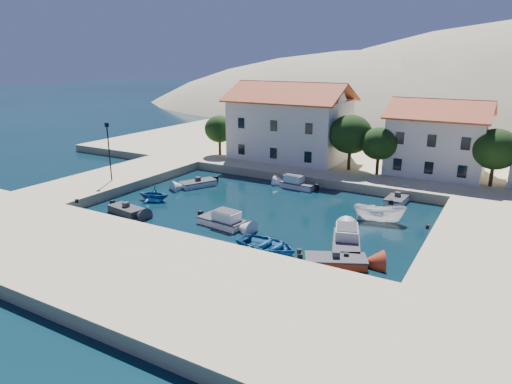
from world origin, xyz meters
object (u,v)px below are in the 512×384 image
building_left (290,120)px  boat_east (379,221)px  building_mid (438,136)px  lamppost (109,146)px  rowboat_south (267,249)px  cabin_cruiser_east (346,242)px  cabin_cruiser_south (222,220)px

building_left → boat_east: bearing=-43.6°
building_left → building_mid: (18.00, 1.00, -0.71)m
building_mid → lamppost: (-29.50, -21.00, -0.47)m
rowboat_south → boat_east: (5.61, 10.19, 0.00)m
building_left → lamppost: 23.10m
lamppost → cabin_cruiser_east: (27.20, -2.41, -4.28)m
building_left → cabin_cruiser_east: size_ratio=2.80×
building_mid → boat_east: size_ratio=2.38×
building_left → boat_east: 23.29m
cabin_cruiser_south → rowboat_south: 6.29m
building_mid → lamppost: bearing=-144.6°
cabin_cruiser_south → rowboat_south: (5.75, -2.50, -0.48)m
rowboat_south → cabin_cruiser_south: bearing=70.7°
lamppost → boat_east: lamppost is taller
building_left → lamppost: building_left is taller
cabin_cruiser_south → cabin_cruiser_east: size_ratio=0.83×
lamppost → cabin_cruiser_east: 27.64m
lamppost → boat_east: bearing=9.1°
lamppost → building_mid: bearing=35.4°
building_mid → boat_east: (-1.70, -16.54, -5.22)m
lamppost → rowboat_south: size_ratio=1.26×
building_mid → cabin_cruiser_east: (-2.30, -23.41, -4.75)m
lamppost → rowboat_south: lamppost is taller
building_left → boat_east: (16.30, -15.54, -5.94)m
cabin_cruiser_south → cabin_cruiser_east: 10.80m
building_left → boat_east: size_ratio=3.33×
cabin_cruiser_south → cabin_cruiser_east: (10.77, 0.81, 0.00)m
lamppost → cabin_cruiser_south: 17.29m
building_mid → cabin_cruiser_south: size_ratio=2.42×
rowboat_south → building_mid: bearing=-11.1°
lamppost → cabin_cruiser_east: size_ratio=1.19×
building_left → rowboat_south: 28.49m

